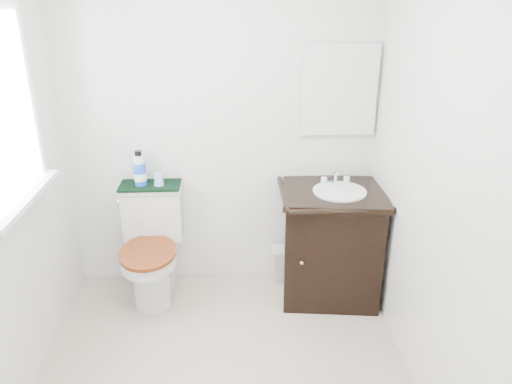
{
  "coord_description": "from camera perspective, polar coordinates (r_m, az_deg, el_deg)",
  "views": [
    {
      "loc": [
        0.07,
        -2.21,
        2.11
      ],
      "look_at": [
        0.22,
        0.75,
        0.88
      ],
      "focal_mm": 35.0,
      "sensor_mm": 36.0,
      "label": 1
    }
  ],
  "objects": [
    {
      "name": "wall_back",
      "position": [
        3.53,
        -3.99,
        7.47
      ],
      "size": [
        2.4,
        0.0,
        2.4
      ],
      "primitive_type": "plane",
      "rotation": [
        1.57,
        0.0,
        0.0
      ],
      "color": "silver",
      "rests_on": "ground"
    },
    {
      "name": "wall_front",
      "position": [
        1.37,
        -5.52,
        -19.65
      ],
      "size": [
        2.4,
        0.0,
        2.4
      ],
      "primitive_type": "plane",
      "rotation": [
        -1.57,
        0.0,
        0.0
      ],
      "color": "silver",
      "rests_on": "ground"
    },
    {
      "name": "wall_right",
      "position": [
        2.6,
        20.57,
        0.47
      ],
      "size": [
        0.0,
        2.4,
        2.4
      ],
      "primitive_type": "plane",
      "rotation": [
        1.57,
        0.0,
        -1.57
      ],
      "color": "silver",
      "rests_on": "ground"
    },
    {
      "name": "mirror",
      "position": [
        3.53,
        9.5,
        11.38
      ],
      "size": [
        0.5,
        0.02,
        0.6
      ],
      "primitive_type": "cube",
      "color": "silver",
      "rests_on": "wall_back"
    },
    {
      "name": "toilet",
      "position": [
        3.68,
        -11.72,
        -6.59
      ],
      "size": [
        0.43,
        0.63,
        0.8
      ],
      "color": "silver",
      "rests_on": "floor"
    },
    {
      "name": "vanity",
      "position": [
        3.61,
        8.6,
        -5.54
      ],
      "size": [
        0.76,
        0.67,
        0.92
      ],
      "color": "black",
      "rests_on": "floor"
    },
    {
      "name": "trash_bin",
      "position": [
        3.87,
        3.15,
        -8.17
      ],
      "size": [
        0.19,
        0.16,
        0.27
      ],
      "color": "silver",
      "rests_on": "floor"
    },
    {
      "name": "towel",
      "position": [
        3.6,
        -12.02,
        0.74
      ],
      "size": [
        0.42,
        0.22,
        0.02
      ],
      "primitive_type": "cube",
      "color": "black",
      "rests_on": "toilet"
    },
    {
      "name": "mouthwash_bottle",
      "position": [
        3.57,
        -13.16,
        2.54
      ],
      "size": [
        0.09,
        0.09,
        0.25
      ],
      "color": "blue",
      "rests_on": "towel"
    },
    {
      "name": "cup",
      "position": [
        3.55,
        -11.06,
        1.45
      ],
      "size": [
        0.07,
        0.07,
        0.09
      ],
      "primitive_type": "cone",
      "color": "#91B6EE",
      "rests_on": "towel"
    },
    {
      "name": "soap_bar",
      "position": [
        3.56,
        8.67,
        1.15
      ],
      "size": [
        0.07,
        0.05,
        0.02
      ],
      "primitive_type": "ellipsoid",
      "color": "#1B7784",
      "rests_on": "vanity"
    }
  ]
}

